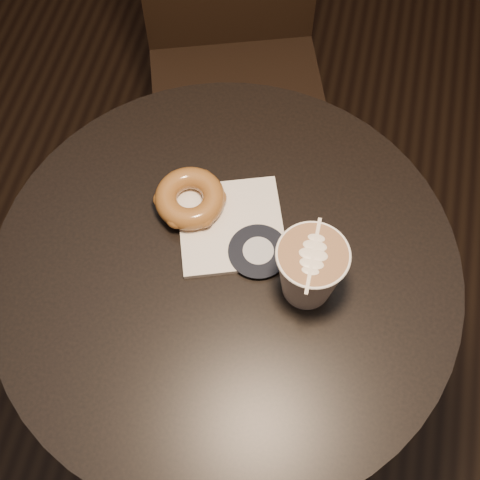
{
  "coord_description": "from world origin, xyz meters",
  "views": [
    {
      "loc": [
        0.11,
        -0.4,
        1.64
      ],
      "look_at": [
        0.01,
        0.03,
        0.79
      ],
      "focal_mm": 50.0,
      "sensor_mm": 36.0,
      "label": 1
    }
  ],
  "objects_px": {
    "pastry_bag": "(231,226)",
    "latte_cup": "(309,272)",
    "cafe_table": "(228,315)",
    "chair": "(234,36)",
    "doughnut": "(190,198)"
  },
  "relations": [
    {
      "from": "cafe_table",
      "to": "latte_cup",
      "type": "height_order",
      "value": "latte_cup"
    },
    {
      "from": "pastry_bag",
      "to": "latte_cup",
      "type": "height_order",
      "value": "latte_cup"
    },
    {
      "from": "cafe_table",
      "to": "doughnut",
      "type": "distance_m",
      "value": 0.25
    },
    {
      "from": "cafe_table",
      "to": "latte_cup",
      "type": "relative_size",
      "value": 6.75
    },
    {
      "from": "doughnut",
      "to": "latte_cup",
      "type": "distance_m",
      "value": 0.22
    },
    {
      "from": "cafe_table",
      "to": "pastry_bag",
      "type": "relative_size",
      "value": 4.8
    },
    {
      "from": "doughnut",
      "to": "cafe_table",
      "type": "bearing_deg",
      "value": -49.53
    },
    {
      "from": "pastry_bag",
      "to": "doughnut",
      "type": "relative_size",
      "value": 1.45
    },
    {
      "from": "chair",
      "to": "cafe_table",
      "type": "bearing_deg",
      "value": -97.16
    },
    {
      "from": "cafe_table",
      "to": "latte_cup",
      "type": "distance_m",
      "value": 0.28
    },
    {
      "from": "cafe_table",
      "to": "chair",
      "type": "bearing_deg",
      "value": 101.59
    },
    {
      "from": "cafe_table",
      "to": "pastry_bag",
      "type": "xyz_separation_m",
      "value": [
        -0.01,
        0.07,
        0.2
      ]
    },
    {
      "from": "cafe_table",
      "to": "pastry_bag",
      "type": "bearing_deg",
      "value": 95.95
    },
    {
      "from": "chair",
      "to": "pastry_bag",
      "type": "height_order",
      "value": "chair"
    },
    {
      "from": "pastry_bag",
      "to": "doughnut",
      "type": "distance_m",
      "value": 0.08
    }
  ]
}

